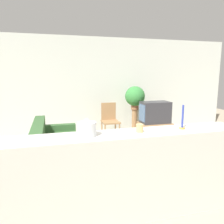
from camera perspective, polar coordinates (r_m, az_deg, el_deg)
ground_plane at (r=3.30m, az=2.05°, el=-20.98°), size 14.00×14.00×0.00m
wall_back at (r=6.20m, az=-7.47°, el=6.68°), size 9.00×0.06×2.70m
couch at (r=4.16m, az=-14.58°, el=-10.08°), size 0.84×1.91×0.80m
tv_stand at (r=5.76m, az=11.04°, el=-4.97°), size 0.79×0.54×0.46m
television at (r=5.65m, az=11.16°, el=-0.06°), size 0.73×0.42×0.54m
wooden_chair at (r=5.76m, az=-0.61°, el=-1.78°), size 0.44×0.44×0.94m
plant_stand at (r=6.14m, az=5.90°, el=-2.65°), size 0.15×0.15×0.72m
potted_plant at (r=6.03m, az=6.02°, el=4.04°), size 0.54×0.54×0.64m
foreground_counter at (r=2.71m, az=4.82°, el=-15.93°), size 2.85×0.44×1.03m
decorative_bowl at (r=2.39m, az=-6.54°, el=-4.45°), size 0.20×0.20×0.20m
candle_jar at (r=2.56m, az=7.26°, el=-4.20°), size 0.08×0.08×0.10m
candlestick at (r=2.81m, az=17.92°, el=-2.20°), size 0.07×0.07×0.30m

